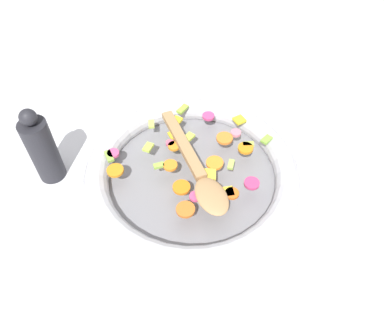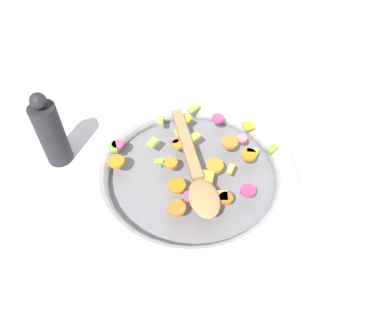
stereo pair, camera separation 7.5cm
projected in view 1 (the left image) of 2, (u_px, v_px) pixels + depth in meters
ground_plane at (192, 180)px, 0.79m from camera, size 4.00×4.00×0.00m
skillet at (192, 173)px, 0.77m from camera, size 0.44×0.44×0.05m
chopped_vegetables at (196, 158)px, 0.76m from camera, size 0.32×0.30×0.01m
wooden_spoon at (198, 170)px, 0.72m from camera, size 0.24×0.22×0.01m
pepper_mill at (42, 149)px, 0.74m from camera, size 0.05×0.05×0.18m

